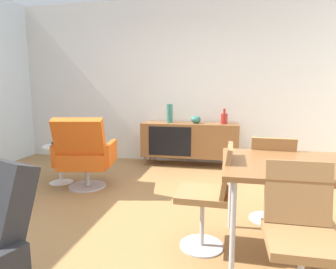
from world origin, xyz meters
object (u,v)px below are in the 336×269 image
dining_chair_near_window (210,192)px  dining_table (335,170)px  vase_cobalt (170,113)px  lounge_chair_red (84,153)px  sideboard (189,140)px  dining_chair_front_left (300,233)px  dining_chair_back_left (271,176)px  vase_sculptural_dark (196,120)px  side_table_round (60,160)px  fruit_bowl (59,143)px  vase_ceramic_small (224,118)px

dining_chair_near_window → dining_table: bearing=0.1°
vase_cobalt → lounge_chair_red: size_ratio=0.33×
sideboard → dining_chair_front_left: (1.02, -3.10, 0.03)m
dining_chair_back_left → lounge_chair_red: lounge_chair_red is taller
vase_sculptural_dark → lounge_chair_red: 1.94m
dining_chair_back_left → side_table_round: (-2.65, 0.71, -0.15)m
vase_cobalt → side_table_round: size_ratio=0.60×
dining_chair_near_window → fruit_bowl: 2.47m
vase_ceramic_small → sideboard: bearing=-179.8°
fruit_bowl → vase_ceramic_small: bearing=30.0°
vase_ceramic_small → dining_table: bearing=-72.3°
dining_chair_front_left → dining_table: bearing=57.9°
sideboard → vase_cobalt: 0.55m
sideboard → vase_ceramic_small: size_ratio=6.47×
side_table_round → dining_chair_near_window: bearing=-31.1°
lounge_chair_red → side_table_round: bearing=159.9°
vase_cobalt → dining_table: size_ratio=0.20×
dining_table → dining_chair_near_window: (-0.89, -0.00, -0.23)m
sideboard → vase_sculptural_dark: vase_sculptural_dark is taller
vase_cobalt → lounge_chair_red: vase_cobalt is taller
vase_ceramic_small → side_table_round: size_ratio=0.48×
vase_cobalt → vase_sculptural_dark: bearing=0.0°
vase_cobalt → lounge_chair_red: bearing=-120.2°
side_table_round → sideboard: bearing=37.8°
dining_chair_back_left → sideboard: bearing=117.2°
side_table_round → vase_sculptural_dark: bearing=36.2°
dining_chair_near_window → sideboard: bearing=100.8°
dining_chair_near_window → fruit_bowl: (-2.11, 1.27, 0.09)m
vase_sculptural_dark → side_table_round: size_ratio=0.32×
dining_chair_near_window → side_table_round: bearing=148.9°
dining_table → fruit_bowl: size_ratio=8.00×
vase_ceramic_small → dining_chair_near_window: bearing=-91.8°
sideboard → fruit_bowl: bearing=-142.2°
side_table_round → fruit_bowl: (-0.00, -0.00, 0.23)m
dining_table → dining_chair_front_left: (-0.35, -0.56, -0.23)m
lounge_chair_red → fruit_bowl: (-0.45, 0.17, 0.09)m
vase_sculptural_dark → dining_chair_back_left: size_ratio=0.19×
vase_sculptural_dark → dining_table: bearing=-63.4°
vase_cobalt → dining_chair_front_left: vase_cobalt is taller
sideboard → lounge_chair_red: lounge_chair_red is taller
dining_chair_near_window → fruit_bowl: bearing=148.9°
vase_ceramic_small → lounge_chair_red: 2.28m
dining_chair_front_left → fruit_bowl: 3.22m
vase_sculptural_dark → dining_chair_near_window: 2.59m
vase_sculptural_dark → dining_chair_back_left: bearing=-65.2°
dining_chair_near_window → lounge_chair_red: bearing=146.2°
sideboard → side_table_round: 2.07m
sideboard → dining_chair_back_left: (1.02, -1.98, 0.03)m
lounge_chair_red → side_table_round: lounge_chair_red is taller
vase_cobalt → dining_chair_back_left: (1.36, -1.98, -0.41)m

